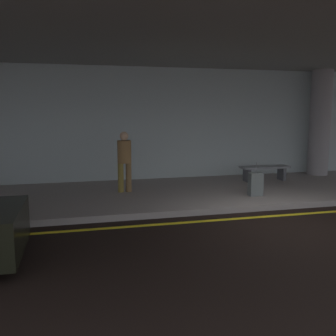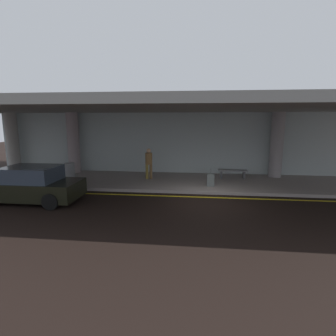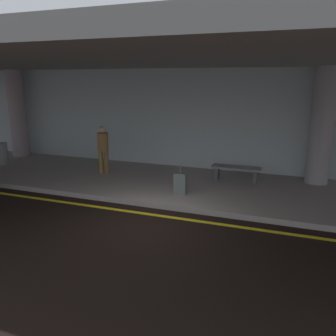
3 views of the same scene
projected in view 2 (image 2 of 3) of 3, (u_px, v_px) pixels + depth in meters
ground_plane at (207, 201)px, 11.17m from camera, size 60.00×60.00×0.00m
sidewalk at (205, 182)px, 14.19m from camera, size 26.00×4.20×0.15m
lane_stripe_yellow at (206, 197)px, 11.71m from camera, size 26.00×0.14×0.01m
support_column_far_left at (13, 142)px, 16.66m from camera, size 0.71×0.71×3.65m
support_column_left_mid at (73, 143)px, 16.22m from camera, size 0.71×0.71×3.65m
support_column_center at (277, 145)px, 14.92m from camera, size 0.71×0.71×3.65m
ceiling_overhang at (207, 108)px, 13.00m from camera, size 28.00×13.20×0.30m
terminal_back_wall at (205, 144)px, 16.06m from camera, size 26.00×0.30×3.80m
car_black at (31, 185)px, 10.97m from camera, size 4.10×1.92×1.50m
traveler_with_luggage at (149, 162)px, 14.56m from camera, size 0.38×0.38×1.68m
suitcase_upright_primary at (211, 180)px, 13.02m from camera, size 0.36×0.22×0.90m
bench_metal at (233, 172)px, 14.75m from camera, size 1.60×0.50×0.48m
trash_bin_steel at (70, 170)px, 14.85m from camera, size 0.56×0.56×0.85m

